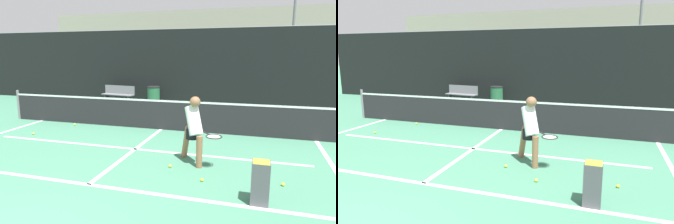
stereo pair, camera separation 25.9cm
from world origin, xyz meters
The scene contains 18 objects.
court_baseline_near centered at (0.00, 2.34, 0.00)m, with size 11.00×0.10×0.01m, color white.
court_service_line centered at (0.00, 4.53, 0.00)m, with size 8.25×0.10×0.01m, color white.
court_center_mark centered at (0.00, 4.49, 0.00)m, with size 0.10×4.30×0.01m, color white.
court_sideline_right centered at (4.51, 4.49, 0.00)m, with size 0.10×5.30×0.01m, color white.
net centered at (0.00, 6.64, 0.51)m, with size 11.09×0.09×1.07m.
fence_back centered at (0.00, 11.73, 1.76)m, with size 24.00×0.06×3.53m.
player_practicing centered at (1.61, 3.98, 0.81)m, with size 1.09×0.89×1.49m.
tennis_ball_scattered_0 centered at (1.97, 3.09, 0.03)m, with size 0.07×0.07×0.07m, color #D1E033.
tennis_ball_scattered_1 centered at (1.19, 3.59, 0.03)m, with size 0.07×0.07×0.07m, color #D1E033.
tennis_ball_scattered_3 centered at (-3.44, 4.93, 0.03)m, with size 0.07×0.07×0.07m, color #D1E033.
tennis_ball_scattered_4 centered at (3.41, 3.31, 0.03)m, with size 0.07×0.07×0.07m, color #D1E033.
tennis_ball_scattered_5 centered at (-2.94, 6.31, 0.03)m, with size 0.07×0.07×0.07m, color #D1E033.
ball_hopper centered at (3.00, 2.52, 0.37)m, with size 0.28×0.28×0.71m.
courtside_bench centered at (-3.57, 10.93, 0.47)m, with size 1.71×0.61×0.86m.
trash_bin centered at (-1.80, 11.03, 0.44)m, with size 0.61×0.61×0.87m.
parked_car centered at (1.16, 15.06, 0.60)m, with size 1.70×4.01×1.43m.
tree_west centered at (-3.53, 18.22, 3.31)m, with size 3.31×3.31×3.81m.
building_far centered at (0.00, 27.54, 3.21)m, with size 36.00×2.40×6.42m, color gray.
Camera 1 is at (2.88, -2.15, 2.35)m, focal length 32.00 mm.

